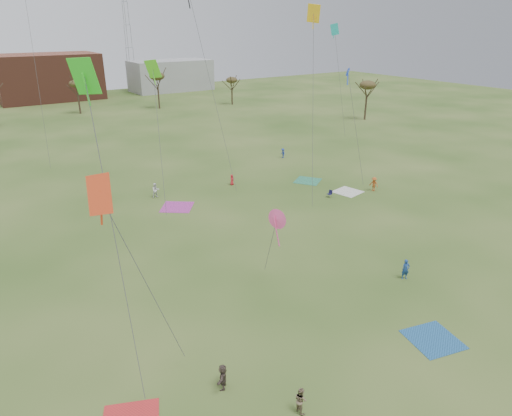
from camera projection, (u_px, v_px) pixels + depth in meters
ground at (355, 338)px, 30.91m from camera, size 260.00×260.00×0.00m
flyer_near_right at (406, 269)px, 37.72m from camera, size 0.76×0.67×1.76m
spectator_fore_b at (301, 400)px, 24.82m from camera, size 0.63×0.80×1.60m
spectator_fore_c at (223, 377)px, 26.42m from camera, size 1.32×1.48×1.63m
flyer_mid_b at (374, 184)px, 57.41m from camera, size 0.97×1.32×1.82m
spectator_mid_e at (156, 190)px, 55.25m from camera, size 0.97×0.80×1.84m
flyer_far_b at (232, 180)px, 59.61m from camera, size 0.82×0.79×1.42m
flyer_far_c at (283, 153)px, 71.47m from camera, size 0.75×1.07×1.52m
blanket_blue at (433, 340)px, 30.75m from camera, size 3.90×3.90×0.03m
blanket_cream at (348, 192)px, 57.39m from camera, size 3.63×3.63×0.03m
blanket_plum at (177, 207)px, 52.68m from camera, size 4.85×4.85×0.03m
blanket_olive at (308, 181)px, 61.35m from camera, size 4.48×4.48×0.03m
camp_chair_right at (329, 195)px, 55.56m from camera, size 0.62×0.58×0.87m
kites_aloft at (156, 17)px, 47.85m from camera, size 66.53×63.60×26.49m
tree_line at (48, 94)px, 87.28m from camera, size 117.44×49.32×8.91m
building_brick at (48, 77)px, 123.05m from camera, size 26.00×16.00×12.00m
building_grey at (171, 75)px, 140.25m from camera, size 24.00×12.00×9.00m
radio_tower at (126, 24)px, 134.81m from camera, size 1.51×1.72×41.00m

